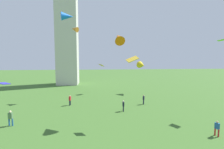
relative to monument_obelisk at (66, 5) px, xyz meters
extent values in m
cube|color=beige|center=(0.00, 0.00, -2.09)|extent=(6.20, 6.20, 43.60)
cylinder|color=#235693|center=(-1.66, -32.40, -23.45)|extent=(0.16, 0.16, 0.87)
cylinder|color=#235693|center=(-1.27, -32.47, -23.45)|extent=(0.16, 0.16, 0.87)
cube|color=#51754C|center=(-1.46, -32.44, -22.68)|extent=(0.51, 0.35, 0.69)
sphere|color=beige|center=(-1.46, -32.44, -22.21)|extent=(0.25, 0.25, 0.25)
cylinder|color=red|center=(20.40, -37.48, -23.51)|extent=(0.14, 0.14, 0.75)
cylinder|color=red|center=(20.28, -37.16, -23.51)|extent=(0.14, 0.14, 0.75)
cube|color=#235693|center=(20.34, -37.32, -22.84)|extent=(0.36, 0.46, 0.60)
sphere|color=#D8AD84|center=(20.34, -37.32, -22.43)|extent=(0.22, 0.22, 0.22)
cylinder|color=#1E2333|center=(16.43, -25.34, -23.49)|extent=(0.15, 0.15, 0.79)
cylinder|color=#1E2333|center=(16.60, -25.02, -23.49)|extent=(0.15, 0.15, 0.79)
cube|color=#1E2333|center=(16.52, -25.18, -22.79)|extent=(0.42, 0.49, 0.62)
sphere|color=#D8AD84|center=(16.52, -25.18, -22.37)|extent=(0.23, 0.23, 0.23)
cylinder|color=#1E2333|center=(12.40, -28.71, -23.50)|extent=(0.15, 0.15, 0.78)
cylinder|color=#1E2333|center=(12.42, -28.35, -23.50)|extent=(0.15, 0.15, 0.78)
cube|color=#1E2333|center=(12.41, -28.53, -22.80)|extent=(0.27, 0.44, 0.62)
sphere|color=beige|center=(12.41, -28.53, -22.37)|extent=(0.23, 0.23, 0.23)
cylinder|color=#1E2333|center=(4.03, -24.62, -23.47)|extent=(0.15, 0.15, 0.83)
cylinder|color=#1E2333|center=(4.10, -24.25, -23.47)|extent=(0.15, 0.15, 0.83)
cube|color=red|center=(4.07, -24.43, -22.73)|extent=(0.33, 0.49, 0.65)
sphere|color=#D8AD84|center=(4.07, -24.43, -22.29)|extent=(0.24, 0.24, 0.24)
cone|color=gold|center=(18.93, -15.66, -17.51)|extent=(2.03, 2.63, 1.79)
cube|color=gold|center=(12.61, -33.15, -16.20)|extent=(1.44, 0.97, 0.86)
cube|color=gold|center=(9.80, -14.39, -17.53)|extent=(1.45, 1.50, 0.64)
cube|color=#71EB06|center=(25.38, -31.42, -13.61)|extent=(1.39, 1.48, 0.24)
cone|color=orange|center=(4.40, -18.90, -10.35)|extent=(1.93, 1.74, 1.35)
cone|color=blue|center=(4.40, -27.21, -10.06)|extent=(2.01, 1.63, 1.29)
cube|color=#322CBA|center=(-1.95, -32.43, -18.92)|extent=(1.53, 1.45, 0.20)
cone|color=orange|center=(11.30, -31.18, -13.54)|extent=(1.41, 2.25, 2.00)
camera|label=1|loc=(8.22, -51.86, -16.25)|focal=26.20mm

